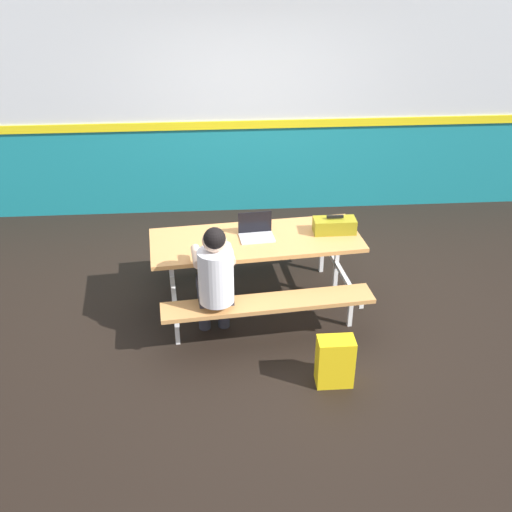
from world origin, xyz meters
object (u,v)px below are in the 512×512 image
picnic_table_main (256,254)px  toolbox_grey (334,225)px  backpack_dark (335,361)px  student_nearer (215,276)px  laptop_silver (256,232)px

picnic_table_main → toolbox_grey: toolbox_grey is taller
picnic_table_main → backpack_dark: picnic_table_main is taller
toolbox_grey → backpack_dark: (-0.20, -1.28, -0.60)m
student_nearer → laptop_silver: student_nearer is taller
laptop_silver → toolbox_grey: size_ratio=0.85×
laptop_silver → backpack_dark: size_ratio=0.77×
student_nearer → picnic_table_main: bearing=56.6°
toolbox_grey → backpack_dark: bearing=-98.8°
student_nearer → backpack_dark: 1.23m
backpack_dark → student_nearer: bearing=147.6°
picnic_table_main → toolbox_grey: (0.76, 0.08, 0.23)m
picnic_table_main → toolbox_grey: 0.80m
laptop_silver → toolbox_grey: bearing=2.8°
student_nearer → backpack_dark: (0.95, -0.60, -0.49)m
backpack_dark → picnic_table_main: bearing=114.9°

